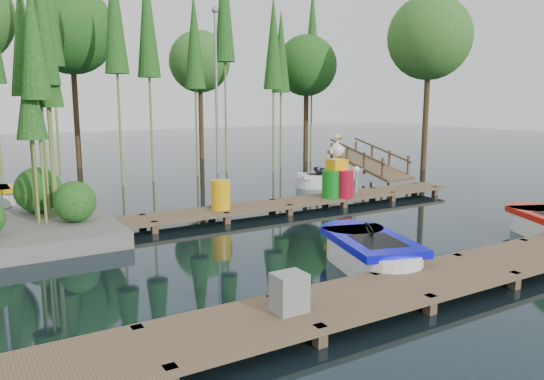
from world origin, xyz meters
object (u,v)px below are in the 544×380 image
boat_blue (370,253)px  utility_cabinet (289,292)px  yellow_barrel (221,195)px  drum_cluster (338,178)px

boat_blue → utility_cabinet: (-3.02, -1.64, 0.30)m
boat_blue → yellow_barrel: bearing=113.4°
boat_blue → drum_cluster: drum_cluster is taller
boat_blue → utility_cabinet: 3.45m
yellow_barrel → drum_cluster: size_ratio=0.42×
utility_cabinet → yellow_barrel: yellow_barrel is taller
utility_cabinet → drum_cluster: 9.30m
drum_cluster → utility_cabinet: bearing=-132.6°
utility_cabinet → yellow_barrel: 7.36m
boat_blue → yellow_barrel: 5.42m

